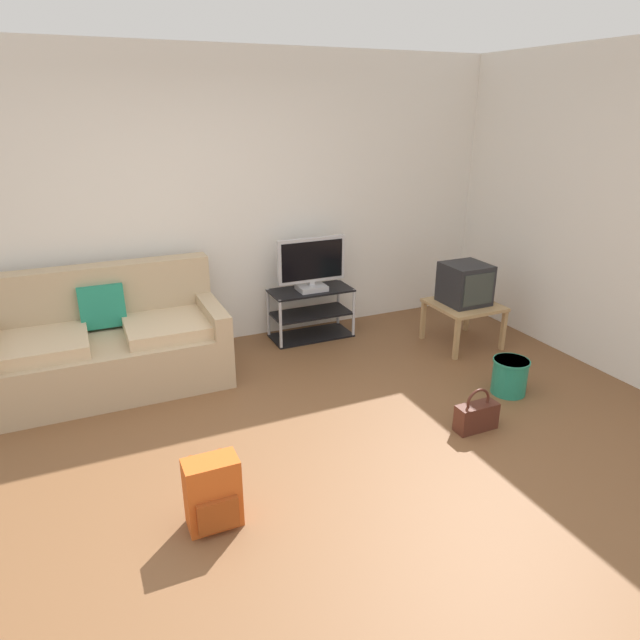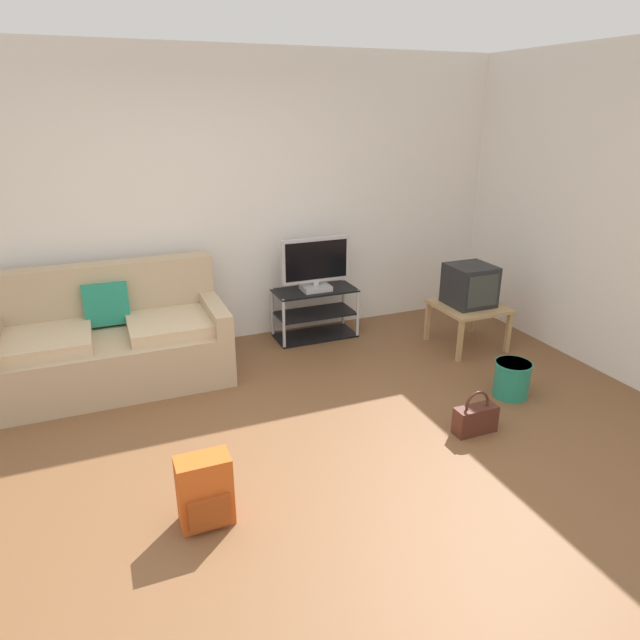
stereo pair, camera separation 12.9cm
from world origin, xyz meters
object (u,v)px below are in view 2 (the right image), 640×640
Objects in this scene: side_table at (468,310)px; backpack at (205,491)px; tv_stand at (315,313)px; cleaning_bucket at (512,378)px; couch at (112,343)px; handbag at (475,418)px; crt_tv at (470,285)px; flat_tv at (316,265)px.

backpack is at bearing -151.95° from side_table.
cleaning_bucket is at bearing -60.34° from tv_stand.
couch is 2.08m from backpack.
backpack is at bearing -124.37° from tv_stand.
handbag is at bearing -38.33° from couch.
tv_stand is at bearing 149.04° from crt_tv.
crt_tv is 1.37× the size of cleaning_bucket.
flat_tv is at bearing 67.61° from backpack.
couch is at bearing -172.65° from tv_stand.
tv_stand reaches higher than cleaning_bucket.
tv_stand is at bearing 7.35° from couch.
tv_stand is 1.34× the size of side_table.
backpack is 1.98m from handbag.
couch reaches higher than tv_stand.
handbag is (1.97, 0.20, -0.09)m from backpack.
cleaning_bucket is at bearing -60.02° from flat_tv.
couch reaches higher than cleaning_bucket.
couch is 4.45× the size of backpack.
flat_tv is 1.72× the size of crt_tv.
backpack is at bearing -174.29° from handbag.
couch is at bearing 170.62° from side_table.
side_table is 1.60m from handbag.
couch is 1.95m from tv_stand.
cleaning_bucket is at bearing 29.40° from handbag.
tv_stand is 2.03m from cleaning_bucket.
crt_tv is at bearing -30.21° from flat_tv.
crt_tv reaches higher than handbag.
handbag is (-0.87, -1.32, -0.26)m from side_table.
tv_stand is at bearing 148.51° from side_table.
side_table is at bearing -9.38° from couch.
tv_stand is 2.76× the size of cleaning_bucket.
handbag is (0.40, -2.07, -0.64)m from flat_tv.
backpack is (-2.84, -1.53, -0.41)m from crt_tv.
handbag is at bearing -123.20° from crt_tv.
handbag is 0.69m from cleaning_bucket.
backpack is (-2.84, -1.51, -0.16)m from side_table.
couch is 3.26m from crt_tv.
couch is 4.63× the size of crt_tv.
backpack is (-1.57, -2.29, -0.05)m from tv_stand.
side_table is 1.50× the size of crt_tv.
flat_tv is at bearing 149.25° from side_table.
backpack reaches higher than handbag.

